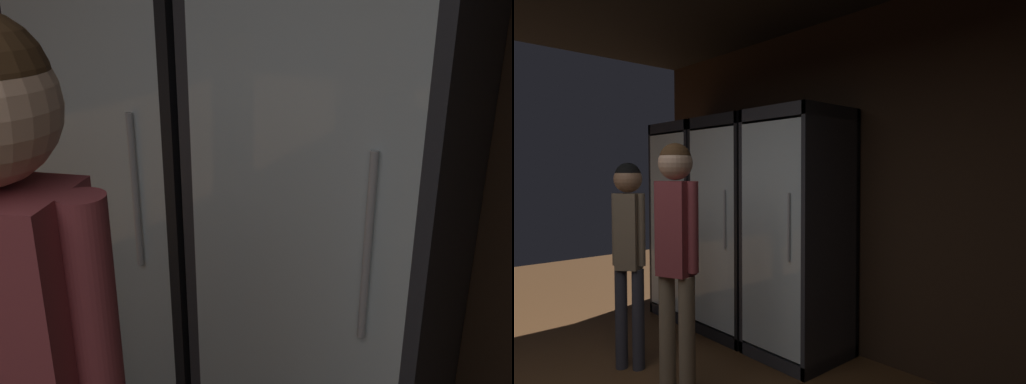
# 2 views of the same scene
# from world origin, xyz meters

# --- Properties ---
(cooler_far_left) EXTENTS (0.73, 0.68, 2.01)m
(cooler_far_left) POSITION_xyz_m (-2.06, 2.70, 0.98)
(cooler_far_left) COLOR black
(cooler_far_left) RESTS_ON ground
(cooler_left) EXTENTS (0.73, 0.68, 2.01)m
(cooler_left) POSITION_xyz_m (-1.30, 2.70, 0.98)
(cooler_left) COLOR black
(cooler_left) RESTS_ON ground
(cooler_center) EXTENTS (0.73, 0.68, 2.01)m
(cooler_center) POSITION_xyz_m (-0.54, 2.70, 0.99)
(cooler_center) COLOR #2B2B30
(cooler_center) RESTS_ON ground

